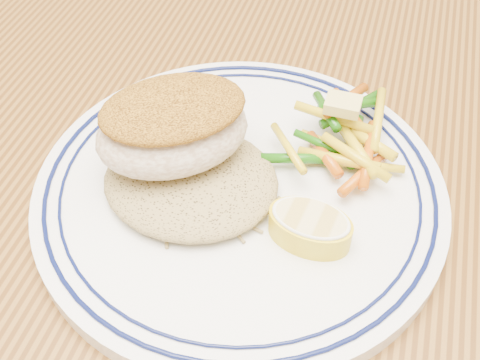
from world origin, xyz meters
name	(u,v)px	position (x,y,z in m)	size (l,w,h in m)	color
dining_table	(291,264)	(0.00, 0.00, 0.65)	(1.50, 0.90, 0.75)	#502F10
plate	(240,190)	(-0.04, -0.02, 0.76)	(0.29, 0.29, 0.02)	white
rice_pilaf	(191,177)	(-0.07, -0.04, 0.78)	(0.12, 0.11, 0.02)	olive
fish_fillet	(173,126)	(-0.08, -0.02, 0.81)	(0.13, 0.12, 0.05)	beige
vegetable_pile	(346,137)	(0.03, 0.03, 0.78)	(0.10, 0.11, 0.03)	gold
butter_pat	(343,105)	(0.02, 0.04, 0.80)	(0.02, 0.02, 0.01)	#D9CA6A
lemon_wedge	(310,226)	(0.02, -0.06, 0.78)	(0.06, 0.06, 0.02)	yellow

